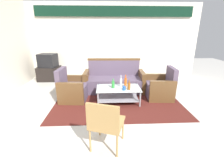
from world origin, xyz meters
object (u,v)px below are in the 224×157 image
(bottle_brown, at_px, (129,86))
(television, at_px, (48,60))
(bottle_clear, at_px, (121,82))
(armchair_right, at_px, (160,88))
(armchair_left, at_px, (73,89))
(bottle_orange, at_px, (126,82))
(couch, at_px, (114,81))
(wicker_chair, at_px, (105,122))
(bottle_green, at_px, (113,84))
(cup, at_px, (124,88))
(coffee_table, at_px, (118,93))
(tv_stand, at_px, (50,74))

(bottle_brown, xyz_separation_m, television, (-2.67, 2.11, 0.26))
(bottle_clear, xyz_separation_m, television, (-2.49, 1.88, 0.23))
(armchair_right, distance_m, television, 4.02)
(armchair_left, height_order, television, television)
(armchair_left, xyz_separation_m, bottle_orange, (1.40, -0.18, 0.24))
(couch, height_order, wicker_chair, couch)
(bottle_brown, bearing_deg, wicker_chair, -111.26)
(couch, relative_size, bottle_green, 7.62)
(bottle_brown, xyz_separation_m, wicker_chair, (-0.58, -1.49, -0.01))
(cup, relative_size, wicker_chair, 0.12)
(armchair_left, relative_size, bottle_orange, 2.68)
(coffee_table, height_order, cup, cup)
(bottle_clear, bearing_deg, cup, -78.35)
(bottle_clear, height_order, wicker_chair, wicker_chair)
(bottle_clear, relative_size, television, 0.45)
(couch, height_order, tv_stand, couch)
(bottle_orange, distance_m, bottle_green, 0.33)
(coffee_table, height_order, tv_stand, tv_stand)
(armchair_left, height_order, cup, armchair_left)
(armchair_left, bearing_deg, armchair_right, 94.87)
(armchair_left, height_order, bottle_green, armchair_left)
(armchair_left, xyz_separation_m, bottle_brown, (1.46, -0.38, 0.21))
(armchair_left, bearing_deg, bottle_orange, 87.15)
(bottle_brown, relative_size, cup, 2.41)
(bottle_green, bearing_deg, wicker_chair, -96.93)
(bottle_clear, xyz_separation_m, tv_stand, (-2.49, 1.88, -0.27))
(couch, relative_size, armchair_right, 2.15)
(bottle_brown, bearing_deg, cup, -165.83)
(bottle_clear, bearing_deg, coffee_table, -125.80)
(coffee_table, distance_m, wicker_chair, 1.66)
(bottle_green, height_order, bottle_clear, bottle_clear)
(armchair_right, relative_size, tv_stand, 1.06)
(bottle_green, bearing_deg, bottle_clear, 22.53)
(bottle_green, height_order, television, television)
(coffee_table, bearing_deg, bottle_orange, 22.28)
(bottle_clear, height_order, television, television)
(bottle_green, relative_size, cup, 2.40)
(armchair_left, xyz_separation_m, tv_stand, (-1.21, 1.73, -0.03))
(bottle_green, bearing_deg, cup, -33.41)
(cup, relative_size, television, 0.15)
(coffee_table, relative_size, tv_stand, 1.38)
(armchair_right, bearing_deg, bottle_orange, 105.34)
(armchair_right, bearing_deg, television, 68.75)
(armchair_right, distance_m, bottle_orange, 1.04)
(tv_stand, bearing_deg, bottle_orange, -36.12)
(armchair_right, distance_m, coffee_table, 1.22)
(bottle_clear, distance_m, television, 3.13)
(armchair_left, distance_m, wicker_chair, 2.08)
(armchair_left, bearing_deg, bottle_clear, 87.46)
(armchair_right, xyz_separation_m, bottle_green, (-1.32, -0.26, 0.21))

